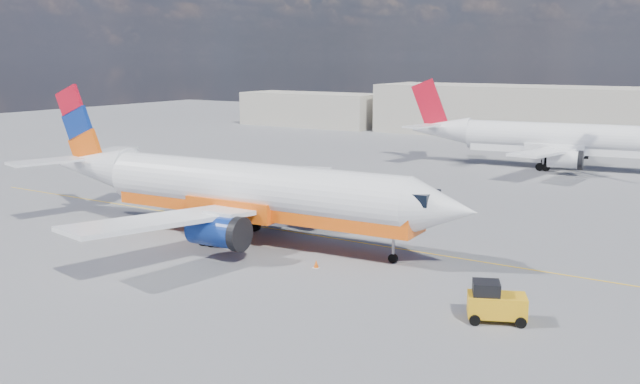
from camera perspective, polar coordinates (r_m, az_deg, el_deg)
The scene contains 8 objects.
ground at distance 48.97m, azimuth -2.83°, elevation -4.14°, with size 240.00×240.00×0.00m, color slate.
taxi_line at distance 51.36m, azimuth -0.89°, elevation -3.41°, with size 70.00×0.15×0.01m, color yellow.
terminal_main at distance 116.04m, azimuth 21.44°, elevation 5.80°, with size 70.00×14.00×8.00m, color #BAB2A0.
terminal_annex at distance 132.52m, azimuth -0.68°, elevation 6.64°, with size 26.00×10.00×6.00m, color #BAB2A0.
main_jet at distance 49.46m, azimuth -6.38°, elevation 0.15°, with size 34.89×27.57×10.57m.
second_jet at distance 85.29m, azimuth 18.33°, elevation 4.01°, with size 33.15×25.88×10.02m.
gse_tug at distance 35.75m, azimuth 13.81°, elevation -8.59°, with size 3.13×2.63×1.97m.
traffic_cone at distance 43.33m, azimuth -0.31°, elevation -5.78°, with size 0.36×0.36×0.50m.
Camera 1 is at (27.49, -38.52, 12.61)m, focal length 40.00 mm.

